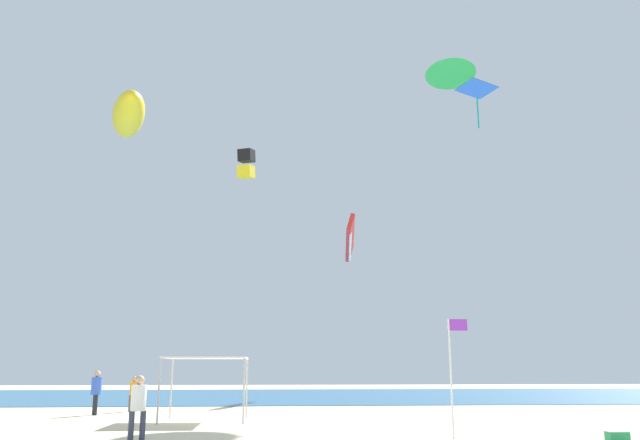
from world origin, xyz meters
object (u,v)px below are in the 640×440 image
at_px(canopy_tent, 207,360).
at_px(cooler_box, 617,437).
at_px(banner_flag, 453,365).
at_px(kite_diamond_blue, 477,91).
at_px(person_central, 138,402).
at_px(kite_parafoil_red, 350,239).
at_px(kite_inflatable_yellow, 129,115).
at_px(person_leftmost, 134,391).
at_px(kite_delta_green, 450,71).
at_px(kite_box_black, 246,164).
at_px(person_near_tent, 96,389).

bearing_deg(canopy_tent, cooler_box, -34.98).
bearing_deg(banner_flag, kite_diamond_blue, 65.19).
height_order(person_central, kite_parafoil_red, kite_parafoil_red).
xyz_separation_m(kite_inflatable_yellow, kite_diamond_blue, (20.92, -11.96, -2.94)).
height_order(person_leftmost, cooler_box, person_leftmost).
relative_size(person_central, kite_inflatable_yellow, 0.23).
distance_m(cooler_box, kite_delta_green, 33.38).
bearing_deg(cooler_box, kite_parafoil_red, 97.31).
relative_size(cooler_box, kite_box_black, 0.27).
relative_size(banner_flag, cooler_box, 6.08).
bearing_deg(canopy_tent, person_central, -100.13).
bearing_deg(kite_diamond_blue, canopy_tent, -90.26).
distance_m(cooler_box, kite_inflatable_yellow, 37.04).
bearing_deg(kite_inflatable_yellow, person_leftmost, 3.22).
xyz_separation_m(person_central, kite_parafoil_red, (9.59, 27.21, 10.38)).
height_order(person_leftmost, kite_inflatable_yellow, kite_inflatable_yellow).
relative_size(canopy_tent, kite_delta_green, 0.75).
distance_m(canopy_tent, kite_diamond_blue, 19.79).
bearing_deg(canopy_tent, person_near_tent, 145.98).
bearing_deg(kite_box_black, kite_inflatable_yellow, -167.16).
relative_size(kite_box_black, kite_diamond_blue, 0.89).
distance_m(kite_box_black, kite_inflatable_yellow, 9.26).
distance_m(person_near_tent, kite_parafoil_red, 23.96).
bearing_deg(cooler_box, person_near_tent, 145.31).
bearing_deg(kite_inflatable_yellow, person_near_tent, -4.78).
distance_m(cooler_box, kite_diamond_blue, 20.71).
bearing_deg(banner_flag, canopy_tent, 139.19).
distance_m(person_near_tent, banner_flag, 16.70).
distance_m(person_leftmost, kite_parafoil_red, 21.87).
bearing_deg(cooler_box, kite_box_black, 115.75).
height_order(cooler_box, kite_inflatable_yellow, kite_inflatable_yellow).
xyz_separation_m(person_leftmost, kite_box_black, (4.57, 9.58, 14.55)).
xyz_separation_m(cooler_box, kite_diamond_blue, (1.17, 12.87, 16.18)).
distance_m(canopy_tent, banner_flag, 10.55).
xyz_separation_m(person_near_tent, person_central, (3.87, -10.29, -0.04)).
bearing_deg(banner_flag, kite_box_black, 108.35).
height_order(canopy_tent, kite_parafoil_red, kite_parafoil_red).
bearing_deg(kite_diamond_blue, person_near_tent, -105.70).
bearing_deg(person_leftmost, person_near_tent, -108.22).
xyz_separation_m(canopy_tent, kite_box_black, (0.66, 15.19, 13.18)).
height_order(kite_parafoil_red, kite_diamond_blue, kite_diamond_blue).
bearing_deg(cooler_box, kite_delta_green, 82.38).
bearing_deg(person_near_tent, person_leftmost, -50.27).
bearing_deg(kite_parafoil_red, kite_box_black, 129.42).
relative_size(person_central, banner_flag, 0.52).
relative_size(kite_box_black, kite_delta_green, 0.50).
relative_size(canopy_tent, kite_box_black, 1.51).
bearing_deg(kite_diamond_blue, kite_inflatable_yellow, -138.55).
height_order(person_central, kite_inflatable_yellow, kite_inflatable_yellow).
distance_m(canopy_tent, cooler_box, 14.87).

